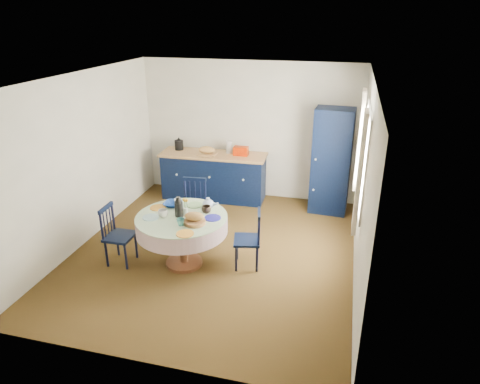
% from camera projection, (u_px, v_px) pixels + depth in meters
% --- Properties ---
extents(floor, '(4.50, 4.50, 0.00)m').
position_uv_depth(floor, '(214.00, 251.00, 6.32)').
color(floor, black).
rests_on(floor, ground).
extents(ceiling, '(4.50, 4.50, 0.00)m').
position_uv_depth(ceiling, '(210.00, 78.00, 5.34)').
color(ceiling, white).
rests_on(ceiling, wall_back).
extents(wall_back, '(4.00, 0.02, 2.50)m').
position_uv_depth(wall_back, '(250.00, 131.00, 7.84)').
color(wall_back, beige).
rests_on(wall_back, floor).
extents(wall_left, '(0.02, 4.50, 2.50)m').
position_uv_depth(wall_left, '(83.00, 160.00, 6.29)').
color(wall_left, beige).
rests_on(wall_left, floor).
extents(wall_right, '(0.02, 4.50, 2.50)m').
position_uv_depth(wall_right, '(364.00, 185.00, 5.38)').
color(wall_right, beige).
rests_on(wall_right, floor).
extents(window, '(0.10, 1.74, 1.45)m').
position_uv_depth(window, '(362.00, 157.00, 5.55)').
color(window, white).
rests_on(window, wall_right).
extents(kitchen_counter, '(1.97, 0.67, 1.11)m').
position_uv_depth(kitchen_counter, '(214.00, 175.00, 7.97)').
color(kitchen_counter, black).
rests_on(kitchen_counter, floor).
extents(pantry_cabinet, '(0.67, 0.49, 1.83)m').
position_uv_depth(pantry_cabinet, '(331.00, 162.00, 7.27)').
color(pantry_cabinet, black).
rests_on(pantry_cabinet, floor).
extents(dining_table, '(1.23, 1.23, 1.02)m').
position_uv_depth(dining_table, '(183.00, 224.00, 5.76)').
color(dining_table, brown).
rests_on(dining_table, floor).
extents(chair_left, '(0.37, 0.38, 0.85)m').
position_uv_depth(chair_left, '(117.00, 235.00, 5.89)').
color(chair_left, black).
rests_on(chair_left, floor).
extents(chair_far, '(0.44, 0.42, 0.90)m').
position_uv_depth(chair_far, '(194.00, 207.00, 6.67)').
color(chair_far, black).
rests_on(chair_far, floor).
extents(chair_right, '(0.42, 0.44, 0.83)m').
position_uv_depth(chair_right, '(250.00, 239.00, 5.81)').
color(chair_right, black).
rests_on(chair_right, floor).
extents(mug_a, '(0.13, 0.13, 0.10)m').
position_uv_depth(mug_a, '(163.00, 213.00, 5.68)').
color(mug_a, silver).
rests_on(mug_a, dining_table).
extents(mug_b, '(0.10, 0.10, 0.10)m').
position_uv_depth(mug_b, '(181.00, 222.00, 5.45)').
color(mug_b, '#347673').
rests_on(mug_b, dining_table).
extents(mug_c, '(0.13, 0.13, 0.10)m').
position_uv_depth(mug_c, '(206.00, 209.00, 5.79)').
color(mug_c, black).
rests_on(mug_c, dining_table).
extents(mug_d, '(0.10, 0.10, 0.09)m').
position_uv_depth(mug_d, '(178.00, 202.00, 6.02)').
color(mug_d, silver).
rests_on(mug_d, dining_table).
extents(cobalt_bowl, '(0.25, 0.25, 0.06)m').
position_uv_depth(cobalt_bowl, '(173.00, 204.00, 5.99)').
color(cobalt_bowl, navy).
rests_on(cobalt_bowl, dining_table).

